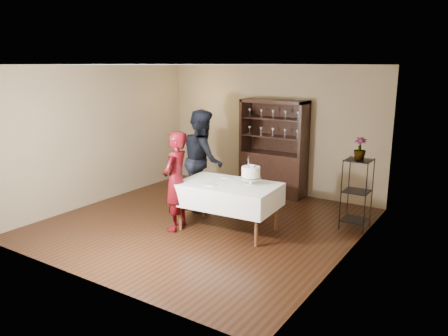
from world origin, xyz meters
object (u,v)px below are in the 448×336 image
at_px(man, 203,159).
at_px(potted_plant, 360,148).
at_px(woman, 176,181).
at_px(china_hutch, 273,164).
at_px(plant_etagere, 357,191).
at_px(cake_table, 228,195).
at_px(cake, 251,173).

xyz_separation_m(man, potted_plant, (2.79, 0.53, 0.42)).
distance_m(woman, potted_plant, 3.06).
relative_size(china_hutch, woman, 1.20).
relative_size(plant_etagere, woman, 0.72).
bearing_deg(potted_plant, cake_table, -143.43).
xyz_separation_m(china_hutch, plant_etagere, (2.08, -1.05, -0.01)).
relative_size(cake_table, potted_plant, 4.66).
bearing_deg(china_hutch, potted_plant, -26.07).
bearing_deg(cake_table, china_hutch, 98.35).
bearing_deg(cake_table, man, 144.40).
relative_size(plant_etagere, cake, 2.60).
xyz_separation_m(plant_etagere, cake, (-1.41, -1.09, 0.34)).
bearing_deg(woman, cake_table, 106.37).
xyz_separation_m(man, cake, (1.39, -0.60, 0.04)).
height_order(china_hutch, potted_plant, china_hutch).
relative_size(plant_etagere, cake_table, 0.72).
height_order(china_hutch, cake_table, china_hutch).
height_order(plant_etagere, potted_plant, potted_plant).
xyz_separation_m(china_hutch, potted_plant, (2.07, -1.01, 0.70)).
bearing_deg(man, cake_table, -166.68).
relative_size(china_hutch, plant_etagere, 1.67).
relative_size(cake_table, woman, 1.01).
distance_m(cake_table, potted_plant, 2.28).
bearing_deg(potted_plant, cake, -141.01).
bearing_deg(china_hutch, cake_table, -81.65).
relative_size(china_hutch, potted_plant, 5.56).
height_order(plant_etagere, cake_table, plant_etagere).
bearing_deg(china_hutch, cake, -72.61).
distance_m(cake_table, woman, 0.89).
distance_m(cake_table, cake, 0.53).
distance_m(man, cake, 1.51).
bearing_deg(china_hutch, man, -114.98).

